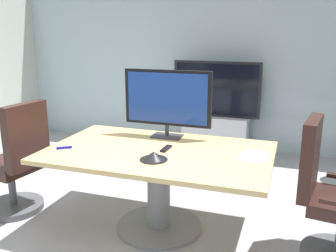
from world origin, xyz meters
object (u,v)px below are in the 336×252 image
at_px(office_chair_left, 17,168).
at_px(office_chair_right, 330,203).
at_px(conference_phone, 154,156).
at_px(remote_control, 166,149).
at_px(tv_monitor, 167,100).
at_px(conference_table, 159,171).
at_px(wall_display_unit, 216,123).

bearing_deg(office_chair_left, office_chair_right, 102.26).
height_order(office_chair_right, conference_phone, office_chair_right).
bearing_deg(remote_control, tv_monitor, 109.47).
relative_size(conference_table, tv_monitor, 2.25).
xyz_separation_m(conference_phone, remote_control, (0.01, 0.28, -0.02)).
distance_m(conference_table, office_chair_right, 1.38).
bearing_deg(conference_table, office_chair_right, 0.48).
relative_size(office_chair_right, remote_control, 6.41).
xyz_separation_m(office_chair_right, tv_monitor, (-1.44, 0.40, 0.63)).
relative_size(office_chair_left, conference_phone, 4.95).
bearing_deg(conference_phone, office_chair_left, 176.32).
xyz_separation_m(office_chair_right, conference_phone, (-1.33, -0.25, 0.31)).
relative_size(office_chair_right, wall_display_unit, 0.83).
distance_m(office_chair_left, wall_display_unit, 2.75).
xyz_separation_m(wall_display_unit, conference_phone, (0.01, -2.44, 0.32)).
xyz_separation_m(office_chair_right, wall_display_unit, (-1.34, 2.19, -0.01)).
distance_m(conference_table, tv_monitor, 0.68).
height_order(conference_table, office_chair_right, office_chair_right).
height_order(office_chair_left, tv_monitor, tv_monitor).
bearing_deg(wall_display_unit, conference_table, -91.10).
height_order(conference_table, tv_monitor, tv_monitor).
xyz_separation_m(conference_table, tv_monitor, (-0.06, 0.41, 0.55)).
distance_m(wall_display_unit, remote_control, 2.19).
bearing_deg(remote_control, wall_display_unit, 92.36).
bearing_deg(conference_phone, tv_monitor, 99.63).
height_order(conference_table, office_chair_left, office_chair_left).
bearing_deg(conference_phone, wall_display_unit, 90.17).
bearing_deg(office_chair_left, tv_monitor, 121.84).
bearing_deg(office_chair_right, remote_control, 97.99).
distance_m(office_chair_left, tv_monitor, 1.57).
distance_m(tv_monitor, conference_phone, 0.74).
bearing_deg(tv_monitor, remote_control, -72.51).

